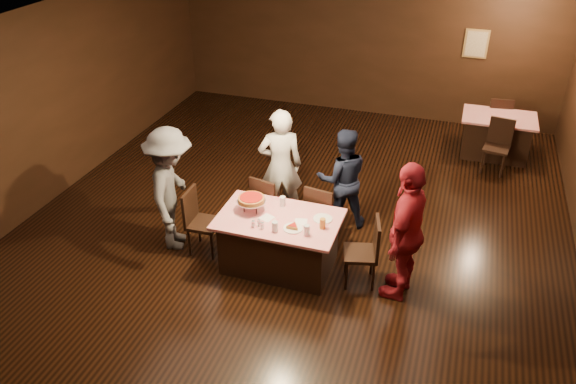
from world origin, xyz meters
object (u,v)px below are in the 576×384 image
object	(u,v)px
chair_back_far	(497,119)
chair_back_near	(497,147)
glass_front_left	(275,227)
chair_far_left	(270,203)
plate_empty	(323,219)
diner_navy_hoodie	(342,179)
chair_end_right	(361,252)
diner_red_shirt	(406,231)
diner_white_jacket	(280,166)
chair_end_left	(204,222)
glass_amber	(323,224)
glass_front_right	(307,230)
back_table	(496,136)
pizza_stand	(251,199)
diner_grey_knit	(172,190)
main_table	(279,242)
chair_far_right	(323,213)
glass_back	(283,201)

from	to	relation	value
chair_back_far	chair_back_near	bearing A→B (deg)	83.20
chair_back_far	glass_front_left	xyz separation A→B (m)	(-2.68, -5.33, 0.37)
chair_far_left	plate_empty	distance (m)	1.16
diner_navy_hoodie	plate_empty	bearing A→B (deg)	67.85
chair_end_right	diner_red_shirt	bearing A→B (deg)	72.99
diner_white_jacket	diner_red_shirt	world-z (taller)	diner_red_shirt
plate_empty	glass_front_left	size ratio (longest dim) A/B	1.79
chair_back_near	plate_empty	size ratio (longest dim) A/B	3.80
chair_end_left	glass_amber	size ratio (longest dim) A/B	6.79
chair_back_far	glass_front_left	size ratio (longest dim) A/B	6.79
chair_end_right	glass_front_left	bearing A→B (deg)	-88.27
chair_far_left	glass_front_left	size ratio (longest dim) A/B	6.79
chair_end_right	diner_white_jacket	size ratio (longest dim) A/B	0.53
diner_red_shirt	glass_front_right	xyz separation A→B (m)	(-1.19, -0.22, -0.09)
back_table	diner_red_shirt	world-z (taller)	diner_red_shirt
glass_front_right	glass_front_left	bearing A→B (deg)	-172.87
chair_end_left	chair_end_right	world-z (taller)	same
chair_far_left	chair_back_far	bearing A→B (deg)	-112.61
chair_far_left	chair_end_left	size ratio (longest dim) A/B	1.00
chair_back_near	diner_navy_hoodie	size ratio (longest dim) A/B	0.61
pizza_stand	diner_grey_knit	bearing A→B (deg)	-178.62
main_table	plate_empty	world-z (taller)	plate_empty
chair_far_right	chair_back_near	bearing A→B (deg)	-118.58
chair_back_near	glass_front_left	xyz separation A→B (m)	(-2.68, -4.03, 0.37)
plate_empty	glass_amber	world-z (taller)	glass_amber
main_table	glass_amber	distance (m)	0.75
chair_end_left	diner_navy_hoodie	distance (m)	2.09
main_table	chair_end_right	xyz separation A→B (m)	(1.10, 0.00, 0.09)
main_table	diner_white_jacket	world-z (taller)	diner_white_jacket
chair_far_left	plate_empty	size ratio (longest dim) A/B	3.80
chair_back_near	glass_back	size ratio (longest dim) A/B	6.79
back_table	glass_amber	xyz separation A→B (m)	(-2.13, -4.48, 0.46)
chair_end_right	diner_navy_hoodie	bearing A→B (deg)	-170.41
diner_navy_hoodie	plate_empty	size ratio (longest dim) A/B	6.25
diner_navy_hoodie	glass_front_right	xyz separation A→B (m)	(-0.09, -1.51, 0.06)
glass_front_left	back_table	bearing A→B (deg)	60.47
chair_end_right	glass_front_right	world-z (taller)	chair_end_right
glass_front_right	diner_navy_hoodie	bearing A→B (deg)	86.40
chair_end_left	chair_back_far	distance (m)	6.32
diner_red_shirt	glass_front_right	bearing A→B (deg)	-69.87
chair_far_left	chair_end_left	xyz separation A→B (m)	(-0.70, -0.75, 0.00)
chair_end_left	diner_white_jacket	size ratio (longest dim) A/B	0.53
diner_grey_knit	glass_back	bearing A→B (deg)	-97.99
chair_end_left	chair_back_near	bearing A→B (deg)	-47.86
chair_end_right	glass_amber	bearing A→B (deg)	-98.51
chair_far_right	diner_white_jacket	world-z (taller)	diner_white_jacket
main_table	diner_grey_knit	xyz separation A→B (m)	(-1.56, 0.02, 0.52)
chair_end_left	diner_navy_hoodie	bearing A→B (deg)	-54.70
chair_end_left	diner_red_shirt	bearing A→B (deg)	-92.66
chair_back_far	diner_white_jacket	size ratio (longest dim) A/B	0.53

